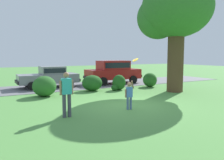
# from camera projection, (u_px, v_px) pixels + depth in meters

# --- Properties ---
(ground_plane) EXTENTS (80.00, 80.00, 0.00)m
(ground_plane) POSITION_uv_depth(u_px,v_px,m) (130.00, 105.00, 10.99)
(ground_plane) COLOR #518E42
(driveway_strip) EXTENTS (28.00, 4.40, 0.02)m
(driveway_strip) POSITION_uv_depth(u_px,v_px,m) (74.00, 86.00, 17.66)
(driveway_strip) COLOR slate
(driveway_strip) RESTS_ON ground
(oak_tree_large) EXTENTS (4.49, 4.68, 7.27)m
(oak_tree_large) POSITION_uv_depth(u_px,v_px,m) (174.00, 12.00, 14.70)
(oak_tree_large) COLOR #513823
(oak_tree_large) RESTS_ON ground
(shrub_near_tree) EXTENTS (1.35, 1.38, 1.18)m
(shrub_near_tree) POSITION_uv_depth(u_px,v_px,m) (45.00, 87.00, 13.29)
(shrub_near_tree) COLOR #286023
(shrub_near_tree) RESTS_ON ground
(shrub_centre_left) EXTENTS (1.36, 1.24, 1.05)m
(shrub_centre_left) POSITION_uv_depth(u_px,v_px,m) (92.00, 83.00, 15.33)
(shrub_centre_left) COLOR #1E511C
(shrub_centre_left) RESTS_ON ground
(shrub_centre) EXTENTS (1.09, 0.84, 1.05)m
(shrub_centre) POSITION_uv_depth(u_px,v_px,m) (119.00, 83.00, 15.66)
(shrub_centre) COLOR #1E511C
(shrub_centre) RESTS_ON ground
(shrub_centre_right) EXTENTS (1.01, 1.11, 1.05)m
(shrub_centre_right) POSITION_uv_depth(u_px,v_px,m) (150.00, 80.00, 17.26)
(shrub_centre_right) COLOR #286023
(shrub_centre_right) RESTS_ON ground
(parked_sedan) EXTENTS (4.42, 2.14, 1.56)m
(parked_sedan) POSITION_uv_depth(u_px,v_px,m) (49.00, 76.00, 16.88)
(parked_sedan) COLOR gray
(parked_sedan) RESTS_ON ground
(parked_suv) EXTENTS (4.73, 2.15, 1.92)m
(parked_suv) POSITION_uv_depth(u_px,v_px,m) (113.00, 71.00, 19.23)
(parked_suv) COLOR maroon
(parked_suv) RESTS_ON ground
(child_thrower) EXTENTS (0.48, 0.23, 1.29)m
(child_thrower) POSITION_uv_depth(u_px,v_px,m) (129.00, 93.00, 10.03)
(child_thrower) COLOR #4C608C
(child_thrower) RESTS_ON ground
(frisbee) EXTENTS (0.26, 0.28, 0.16)m
(frisbee) POSITION_uv_depth(u_px,v_px,m) (135.00, 60.00, 10.45)
(frisbee) COLOR yellow
(adult_onlooker) EXTENTS (0.53, 0.24, 1.74)m
(adult_onlooker) POSITION_uv_depth(u_px,v_px,m) (67.00, 92.00, 8.74)
(adult_onlooker) COLOR #3F3F4C
(adult_onlooker) RESTS_ON ground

